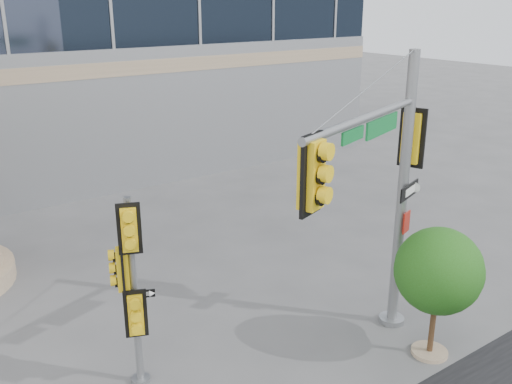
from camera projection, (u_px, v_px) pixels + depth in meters
ground at (293, 368)px, 12.85m from camera, size 120.00×120.00×0.00m
main_signal_pole at (384, 176)px, 12.37m from camera, size 5.11×2.17×6.86m
secondary_signal_pole at (131, 280)px, 11.51m from camera, size 0.72×0.71×4.26m
street_tree at (439, 274)px, 12.74m from camera, size 2.02×1.97×3.14m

